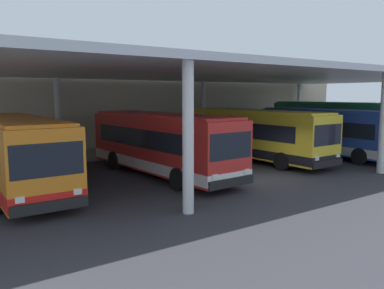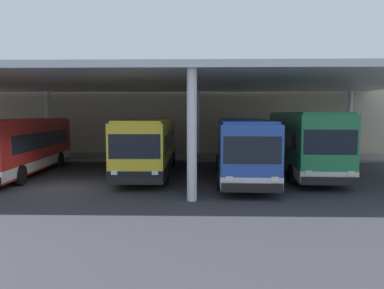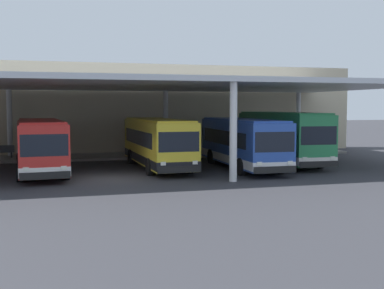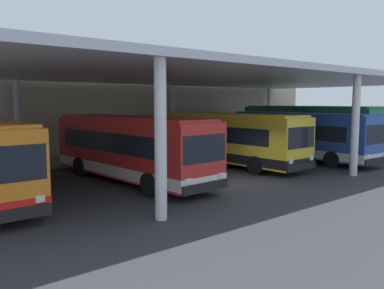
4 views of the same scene
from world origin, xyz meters
TOP-DOWN VIEW (x-y plane):
  - ground_plane at (0.00, 0.00)m, footprint 200.00×200.00m
  - platform_kerb at (0.00, 11.75)m, footprint 42.00×4.50m
  - station_building_facade at (0.00, 15.00)m, footprint 48.00×1.60m
  - canopy_shelter at (0.00, 5.50)m, footprint 40.00×17.00m
  - bus_second_bay at (-3.71, 3.68)m, footprint 3.17×10.66m
  - bus_middle_bay at (3.49, 4.18)m, footprint 2.88×10.58m
  - bus_far_bay at (8.73, 2.68)m, footprint 2.95×10.60m
  - bus_departing at (12.46, 4.67)m, footprint 3.13×11.45m
  - bench_waiting at (-6.66, 11.82)m, footprint 1.80×0.45m

SIDE VIEW (x-z plane):
  - ground_plane at x=0.00m, z-range 0.00..0.00m
  - platform_kerb at x=0.00m, z-range 0.00..0.18m
  - bench_waiting at x=-6.66m, z-range 0.20..1.12m
  - bus_second_bay at x=-3.71m, z-range 0.07..3.24m
  - bus_middle_bay at x=3.49m, z-range 0.07..3.24m
  - bus_far_bay at x=8.73m, z-range 0.07..3.24m
  - bus_departing at x=12.46m, z-range 0.06..3.63m
  - station_building_facade at x=0.00m, z-range 0.00..7.57m
  - canopy_shelter at x=0.00m, z-range 2.54..8.09m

